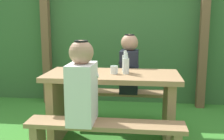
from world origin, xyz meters
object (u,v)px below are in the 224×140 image
at_px(picnic_table, 112,96).
at_px(bottle_right, 126,65).
at_px(bench_far, 117,100).
at_px(person_black_coat, 129,65).
at_px(bottle_left, 125,63).
at_px(bench_near, 105,135).
at_px(cell_phone, 85,70).
at_px(drinking_glass, 114,70).
at_px(person_white_shirt, 82,85).

bearing_deg(picnic_table, bottle_right, -4.85).
height_order(picnic_table, bench_far, picnic_table).
xyz_separation_m(picnic_table, person_black_coat, (0.15, 0.53, 0.25)).
bearing_deg(bottle_left, bench_far, 106.22).
distance_m(picnic_table, bench_near, 0.58).
bearing_deg(bench_near, cell_phone, 115.30).
bearing_deg(bench_near, person_black_coat, 81.88).
height_order(drinking_glass, bottle_right, bottle_right).
relative_size(drinking_glass, bottle_left, 0.36).
relative_size(bench_near, cell_phone, 10.00).
relative_size(bench_far, bottle_left, 6.00).
distance_m(drinking_glass, bottle_right, 0.13).
distance_m(person_black_coat, bottle_left, 0.46).
relative_size(drinking_glass, bottle_right, 0.38).
distance_m(bench_near, person_black_coat, 1.17).
bearing_deg(drinking_glass, picnic_table, 140.31).
bearing_deg(bench_far, bench_near, -90.00).
bearing_deg(bench_far, drinking_glass, -87.42).
xyz_separation_m(person_black_coat, bottle_right, (-0.00, -0.55, 0.09)).
bearing_deg(bottle_right, bottle_left, 99.79).
distance_m(person_black_coat, cell_phone, 0.62).
distance_m(picnic_table, drinking_glass, 0.29).
height_order(picnic_table, bench_near, picnic_table).
bearing_deg(person_white_shirt, person_black_coat, 71.81).
relative_size(bench_near, person_black_coat, 1.95).
distance_m(bench_far, drinking_glass, 0.75).
height_order(picnic_table, person_black_coat, person_black_coat).
bearing_deg(bench_near, bottle_right, 74.21).
height_order(person_white_shirt, bottle_left, person_white_shirt).
xyz_separation_m(bench_far, cell_phone, (-0.31, -0.41, 0.46)).
xyz_separation_m(picnic_table, bench_near, (0.00, -0.54, -0.21)).
bearing_deg(person_white_shirt, drinking_glass, 66.48).
relative_size(picnic_table, person_white_shirt, 1.95).
bearing_deg(bench_near, bench_far, 90.00).
height_order(drinking_glass, bottle_left, bottle_left).
bearing_deg(bench_far, cell_phone, -127.05).
distance_m(picnic_table, bottle_left, 0.38).
distance_m(bottle_right, cell_phone, 0.49).
bearing_deg(drinking_glass, person_black_coat, 77.04).
bearing_deg(bottle_left, cell_phone, 175.11).
bearing_deg(person_white_shirt, cell_phone, 99.86).
relative_size(person_black_coat, cell_phone, 5.14).
xyz_separation_m(picnic_table, bench_far, (0.00, 0.54, -0.21)).
bearing_deg(bottle_right, bench_near, -105.79).
distance_m(bench_near, bottle_left, 0.85).
bearing_deg(drinking_glass, bottle_left, 45.02).
bearing_deg(bottle_left, picnic_table, -146.96).
bearing_deg(bottle_right, drinking_glass, -176.15).
height_order(bench_near, person_black_coat, person_black_coat).
xyz_separation_m(bench_near, person_white_shirt, (-0.20, 0.00, 0.45)).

